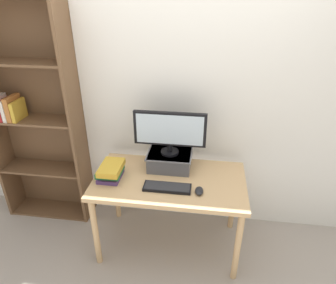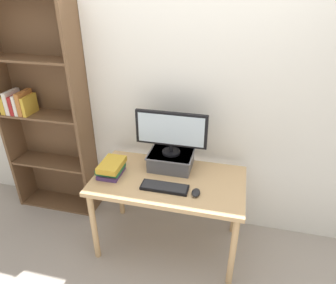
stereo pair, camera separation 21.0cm
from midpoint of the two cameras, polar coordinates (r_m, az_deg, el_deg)
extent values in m
plane|color=#9E9389|center=(2.93, -1.92, -18.65)|extent=(12.00, 12.00, 0.00)
cube|color=silver|center=(2.62, -0.64, 9.40)|extent=(7.00, 0.08, 2.60)
cube|color=tan|center=(2.48, -2.18, -7.46)|extent=(1.24, 0.69, 0.04)
cylinder|color=tan|center=(2.64, -15.99, -16.23)|extent=(0.05, 0.05, 0.68)
cylinder|color=tan|center=(2.47, 10.61, -19.14)|extent=(0.05, 0.05, 0.68)
cylinder|color=tan|center=(3.05, -11.81, -8.80)|extent=(0.05, 0.05, 0.68)
cylinder|color=tan|center=(2.90, 10.31, -10.70)|extent=(0.05, 0.05, 0.68)
cube|color=brown|center=(2.81, -19.05, 3.36)|extent=(0.03, 0.28, 2.07)
cube|color=brown|center=(3.12, -24.72, 4.65)|extent=(0.84, 0.01, 2.07)
cube|color=brown|center=(3.52, -22.49, -11.72)|extent=(0.78, 0.27, 0.02)
cube|color=brown|center=(3.23, -24.14, -4.57)|extent=(0.78, 0.27, 0.02)
cube|color=brown|center=(3.01, -26.02, 3.80)|extent=(0.78, 0.27, 0.02)
cube|color=brown|center=(2.86, -28.19, 13.25)|extent=(0.78, 0.27, 0.02)
cube|color=silver|center=(3.12, -31.15, 5.66)|extent=(0.04, 0.20, 0.21)
cube|color=maroon|center=(3.10, -30.40, 5.36)|extent=(0.04, 0.20, 0.18)
cube|color=silver|center=(3.07, -29.81, 5.47)|extent=(0.03, 0.20, 0.19)
cube|color=#AD662D|center=(3.04, -29.19, 5.68)|extent=(0.04, 0.20, 0.22)
cube|color=gold|center=(3.02, -28.42, 5.34)|extent=(0.03, 0.20, 0.18)
cube|color=#515156|center=(2.58, -2.00, -3.49)|extent=(0.36, 0.28, 0.14)
cube|color=slate|center=(2.55, -2.02, -2.26)|extent=(0.38, 0.30, 0.01)
cylinder|color=black|center=(2.54, -2.03, -1.95)|extent=(0.15, 0.15, 0.02)
cylinder|color=black|center=(2.52, -2.04, -1.15)|extent=(0.03, 0.03, 0.06)
cube|color=black|center=(2.44, -2.11, 2.46)|extent=(0.60, 0.04, 0.29)
cube|color=silver|center=(2.42, -2.19, 2.26)|extent=(0.55, 0.00, 0.26)
cube|color=black|center=(2.35, -2.85, -8.72)|extent=(0.37, 0.13, 0.02)
cube|color=#28282B|center=(2.35, -2.86, -8.47)|extent=(0.35, 0.11, 0.00)
ellipsoid|color=black|center=(2.31, 3.34, -9.35)|extent=(0.06, 0.10, 0.04)
cube|color=#4C336B|center=(2.54, -13.25, -6.37)|extent=(0.17, 0.22, 0.03)
cube|color=#236B38|center=(2.52, -13.37, -5.54)|extent=(0.19, 0.20, 0.04)
cube|color=gold|center=(2.49, -13.17, -4.84)|extent=(0.17, 0.26, 0.05)
camera|label=1|loc=(0.11, -92.54, -1.34)|focal=32.00mm
camera|label=2|loc=(0.11, 87.46, 1.34)|focal=32.00mm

